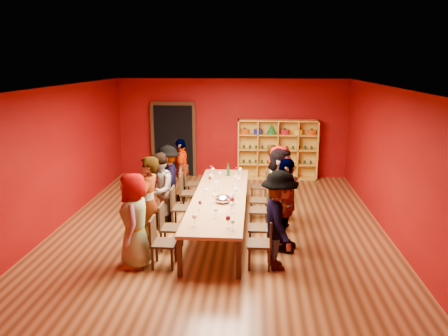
{
  "coord_description": "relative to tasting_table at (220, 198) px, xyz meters",
  "views": [
    {
      "loc": [
        0.73,
        -8.77,
        3.52
      ],
      "look_at": [
        0.03,
        0.8,
        1.15
      ],
      "focal_mm": 35.0,
      "sensor_mm": 36.0,
      "label": 1
    }
  ],
  "objects": [
    {
      "name": "room_shell",
      "position": [
        0.0,
        0.0,
        0.8
      ],
      "size": [
        7.1,
        9.1,
        3.04
      ],
      "color": "#572F17",
      "rests_on": "ground"
    },
    {
      "name": "tasting_table",
      "position": [
        0.0,
        0.0,
        0.0
      ],
      "size": [
        1.1,
        4.5,
        0.75
      ],
      "color": "#A26E43",
      "rests_on": "ground"
    },
    {
      "name": "doorway",
      "position": [
        -1.8,
        4.43,
        0.42
      ],
      "size": [
        1.4,
        0.17,
        2.3
      ],
      "color": "black",
      "rests_on": "ground"
    },
    {
      "name": "shelving_unit",
      "position": [
        1.4,
        4.32,
        0.28
      ],
      "size": [
        2.4,
        0.4,
        1.8
      ],
      "color": "gold",
      "rests_on": "ground"
    },
    {
      "name": "chair_person_left_0",
      "position": [
        -0.91,
        -1.81,
        -0.2
      ],
      "size": [
        0.42,
        0.42,
        0.89
      ],
      "color": "black",
      "rests_on": "ground"
    },
    {
      "name": "person_left_0",
      "position": [
        -1.33,
        -1.81,
        0.14
      ],
      "size": [
        0.59,
        0.89,
        1.68
      ],
      "primitive_type": "imported",
      "rotation": [
        0.0,
        0.0,
        -1.39
      ],
      "color": "#5681B2",
      "rests_on": "ground"
    },
    {
      "name": "chair_person_left_1",
      "position": [
        -0.91,
        -1.1,
        -0.2
      ],
      "size": [
        0.42,
        0.42,
        0.89
      ],
      "color": "black",
      "rests_on": "ground"
    },
    {
      "name": "person_left_1",
      "position": [
        -1.25,
        -1.1,
        0.21
      ],
      "size": [
        0.52,
        0.68,
        1.81
      ],
      "primitive_type": "imported",
      "rotation": [
        0.0,
        0.0,
        -1.62
      ],
      "color": "#5273AA",
      "rests_on": "ground"
    },
    {
      "name": "chair_person_left_2",
      "position": [
        -0.91,
        0.05,
        -0.2
      ],
      "size": [
        0.42,
        0.42,
        0.89
      ],
      "color": "black",
      "rests_on": "ground"
    },
    {
      "name": "person_left_2",
      "position": [
        -1.31,
        0.05,
        0.12
      ],
      "size": [
        0.46,
        0.81,
        1.64
      ],
      "primitive_type": "imported",
      "rotation": [
        0.0,
        0.0,
        -1.54
      ],
      "color": "beige",
      "rests_on": "ground"
    },
    {
      "name": "chair_person_left_3",
      "position": [
        -0.91,
        1.14,
        -0.2
      ],
      "size": [
        0.42,
        0.42,
        0.89
      ],
      "color": "black",
      "rests_on": "ground"
    },
    {
      "name": "person_left_3",
      "position": [
        -1.33,
        1.14,
        0.1
      ],
      "size": [
        0.58,
        1.08,
        1.59
      ],
      "primitive_type": "imported",
      "rotation": [
        0.0,
        0.0,
        -1.41
      ],
      "color": "#151C39",
      "rests_on": "ground"
    },
    {
      "name": "chair_person_left_4",
      "position": [
        -0.91,
        1.94,
        -0.2
      ],
      "size": [
        0.42,
        0.42,
        0.89
      ],
      "color": "black",
      "rests_on": "ground"
    },
    {
      "name": "person_left_4",
      "position": [
        -1.15,
        1.94,
        0.1
      ],
      "size": [
        0.5,
        0.97,
        1.6
      ],
      "primitive_type": "imported",
      "rotation": [
        0.0,
        0.0,
        -1.5
      ],
      "color": "#4A4A4F",
      "rests_on": "ground"
    },
    {
      "name": "chair_person_right_0",
      "position": [
        0.91,
        -1.71,
        -0.2
      ],
      "size": [
        0.42,
        0.42,
        0.89
      ],
      "color": "black",
      "rests_on": "ground"
    },
    {
      "name": "person_right_0",
      "position": [
        1.16,
        -1.71,
        0.17
      ],
      "size": [
        0.67,
        1.19,
        1.74
      ],
      "primitive_type": "imported",
      "rotation": [
        0.0,
        0.0,
        1.76
      ],
      "color": "pink",
      "rests_on": "ground"
    },
    {
      "name": "chair_person_right_1",
      "position": [
        0.91,
        -0.98,
        -0.2
      ],
      "size": [
        0.42,
        0.42,
        0.89
      ],
      "color": "black",
      "rests_on": "ground"
    },
    {
      "name": "person_right_1",
      "position": [
        1.3,
        -0.98,
        0.2
      ],
      "size": [
        0.7,
        1.13,
        1.79
      ],
      "primitive_type": "imported",
      "rotation": [
        0.0,
        0.0,
        1.34
      ],
      "color": "#5172A6",
      "rests_on": "ground"
    },
    {
      "name": "chair_person_right_2",
      "position": [
        0.91,
        0.01,
        -0.2
      ],
      "size": [
        0.42,
        0.42,
        0.89
      ],
      "color": "black",
      "rests_on": "ground"
    },
    {
      "name": "person_right_2",
      "position": [
        1.25,
        0.01,
        0.19
      ],
      "size": [
        0.86,
        1.72,
        1.79
      ],
      "primitive_type": "imported",
      "rotation": [
        0.0,
        0.0,
        1.33
      ],
      "color": "silver",
      "rests_on": "ground"
    },
    {
      "name": "chair_person_right_3",
      "position": [
        0.91,
        0.71,
        -0.2
      ],
      "size": [
        0.42,
        0.42,
        0.89
      ],
      "color": "black",
      "rests_on": "ground"
    },
    {
      "name": "person_right_3",
      "position": [
        1.27,
        0.71,
        0.15
      ],
      "size": [
        0.47,
        0.84,
        1.7
      ],
      "primitive_type": "imported",
      "rotation": [
        0.0,
        0.0,
        1.54
      ],
      "color": "#131A34",
      "rests_on": "ground"
    },
    {
      "name": "chair_person_right_4",
      "position": [
        0.91,
        1.82,
        -0.2
      ],
      "size": [
        0.42,
        0.42,
        0.89
      ],
      "color": "black",
      "rests_on": "ground"
    },
    {
      "name": "person_right_4",
      "position": [
        1.17,
        1.82,
        0.06
      ],
      "size": [
        0.55,
        0.64,
        1.51
      ],
      "primitive_type": "imported",
      "rotation": [
        0.0,
        0.0,
        1.86
      ],
      "color": "#46464B",
      "rests_on": "ground"
    },
    {
      "name": "wine_glass_0",
      "position": [
        -0.11,
        1.3,
        0.19
      ],
      "size": [
        0.08,
        0.08,
        0.19
      ],
      "color": "silver",
      "rests_on": "tasting_table"
    },
    {
      "name": "wine_glass_1",
      "position": [
        -0.29,
        -1.76,
        0.21
      ],
      "size": [
        0.09,
        0.09,
        0.21
      ],
      "color": "silver",
      "rests_on": "tasting_table"
    },
    {
      "name": "wine_glass_2",
      "position": [
        -0.31,
        1.65,
        0.2
      ],
      "size": [
        0.08,
        0.08,
        0.2
      ],
      "color": "silver",
      "rests_on": "tasting_table"
    },
    {
      "name": "wine_glass_3",
      "position": [
        0.29,
        -1.8,
        0.21
      ],
      "size": [
        0.09,
        0.09,
        0.22
      ],
      "color": "silver",
      "rests_on": "tasting_table"
    },
    {
      "name": "wine_glass_4",
      "position": [
        0.3,
        -1.07,
        0.21
      ],
      "size": [
        0.09,
        0.09,
        0.22
      ],
      "color": "silver",
      "rests_on": "tasting_table"
    },
    {
      "name": "wine_glass_5",
      "position": [
        -0.3,
        -0.91,
        0.18
      ],
      "size": [
        0.07,
        0.07,
        0.18
      ],
      "color": "silver",
      "rests_on": "tasting_table"
    },
    {
      "name": "wine_glass_6",
      "position": [
        -0.31,
        0.88,
        0.18
      ],
      "size": [
        0.07,
        0.07,
        0.18
      ],
      "color": "silver",
      "rests_on": "tasting_table"
    },
    {
      "name": "wine_glass_7",
      "position": [
        0.03,
        -1.33,
        0.19
      ],
      "size": [
        0.08,
        0.08,
        0.19
      ],
      "color": "silver",
      "rests_on": "tasting_table"
    },
    {
      "name": "wine_glass_8",
      "position": [
        -0.29,
        1.01,
        0.2
      ],
      "size": [
        0.08,
        0.08,
        0.21
      ],
      "color": "silver",
      "rests_on": "tasting_table"
    },
    {
      "name": "wine_glass_9",
      "position": [
        0.37,
        -1.92,
        0.19
      ],
      "size": [
        0.08,
        0.08,
        0.19
      ],
      "color": "silver",
      "rests_on": "tasting_table"
    },
    {
      "name": "wine_glass_10",
      "position": [
        -0.37,
        1.83,
        0.21
      ],
      "size": [
        0.09,
        0.09,
        0.21
      ],
      "color": "silver",
      "rests_on": "tasting_table"
    },
    {
      "name": "wine_glass_11",
      "position": [
        0.3,
        -0.77,
        0.21
      ],
      "size": [
        0.09,
        0.09,
        0.21
      ],
      "color": "silver",
      "rests_on": "tasting_table"
    },
    {
      "name": "wine_glass_12",
      "position": [
        -0.27,
        -0.19,
        0.2
      ],
      "size": [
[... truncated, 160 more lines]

